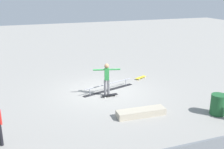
{
  "coord_description": "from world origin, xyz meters",
  "views": [
    {
      "loc": [
        4.06,
        12.34,
        5.0
      ],
      "look_at": [
        -0.28,
        0.35,
        1.0
      ],
      "focal_mm": 43.69,
      "sensor_mm": 36.0,
      "label": 1
    }
  ],
  "objects_px": {
    "grind_rail": "(109,87)",
    "skate_ledge": "(141,113)",
    "trash_bin": "(218,105)",
    "skater_main": "(107,77)",
    "loose_skateboard_yellow": "(141,77)",
    "skateboard_main": "(110,95)"
  },
  "relations": [
    {
      "from": "skateboard_main",
      "to": "loose_skateboard_yellow",
      "type": "xyz_separation_m",
      "value": [
        -2.64,
        -2.0,
        0.0
      ]
    },
    {
      "from": "skate_ledge",
      "to": "loose_skateboard_yellow",
      "type": "relative_size",
      "value": 2.57
    },
    {
      "from": "grind_rail",
      "to": "trash_bin",
      "type": "xyz_separation_m",
      "value": [
        -3.33,
        4.23,
        0.28
      ]
    },
    {
      "from": "skateboard_main",
      "to": "skater_main",
      "type": "bearing_deg",
      "value": -60.79
    },
    {
      "from": "skater_main",
      "to": "loose_skateboard_yellow",
      "type": "relative_size",
      "value": 2.03
    },
    {
      "from": "grind_rail",
      "to": "skate_ledge",
      "type": "xyz_separation_m",
      "value": [
        -0.27,
        3.27,
        -0.02
      ]
    },
    {
      "from": "grind_rail",
      "to": "trash_bin",
      "type": "relative_size",
      "value": 3.42
    },
    {
      "from": "skate_ledge",
      "to": "skater_main",
      "type": "distance_m",
      "value": 2.78
    },
    {
      "from": "grind_rail",
      "to": "skateboard_main",
      "type": "relative_size",
      "value": 3.71
    },
    {
      "from": "skater_main",
      "to": "skateboard_main",
      "type": "bearing_deg",
      "value": -44.45
    },
    {
      "from": "skater_main",
      "to": "skate_ledge",
      "type": "bearing_deg",
      "value": -62.87
    },
    {
      "from": "trash_bin",
      "to": "skateboard_main",
      "type": "bearing_deg",
      "value": -43.6
    },
    {
      "from": "skater_main",
      "to": "loose_skateboard_yellow",
      "type": "bearing_deg",
      "value": 48.06
    },
    {
      "from": "skate_ledge",
      "to": "skateboard_main",
      "type": "xyz_separation_m",
      "value": [
        0.52,
        -2.44,
        -0.07
      ]
    },
    {
      "from": "grind_rail",
      "to": "skater_main",
      "type": "bearing_deg",
      "value": 46.13
    },
    {
      "from": "skateboard_main",
      "to": "loose_skateboard_yellow",
      "type": "distance_m",
      "value": 3.31
    },
    {
      "from": "skate_ledge",
      "to": "skater_main",
      "type": "relative_size",
      "value": 1.27
    },
    {
      "from": "grind_rail",
      "to": "trash_bin",
      "type": "bearing_deg",
      "value": 110.5
    },
    {
      "from": "grind_rail",
      "to": "skate_ledge",
      "type": "distance_m",
      "value": 3.28
    },
    {
      "from": "grind_rail",
      "to": "loose_skateboard_yellow",
      "type": "bearing_deg",
      "value": -171.64
    },
    {
      "from": "grind_rail",
      "to": "skater_main",
      "type": "xyz_separation_m",
      "value": [
        0.33,
        0.68,
        0.78
      ]
    },
    {
      "from": "skater_main",
      "to": "skateboard_main",
      "type": "relative_size",
      "value": 2.01
    }
  ]
}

